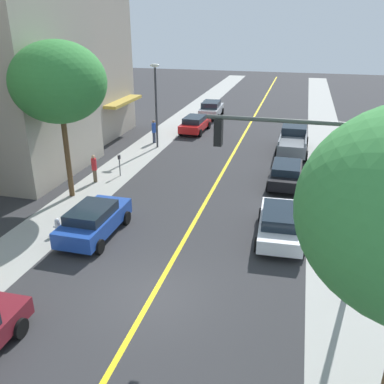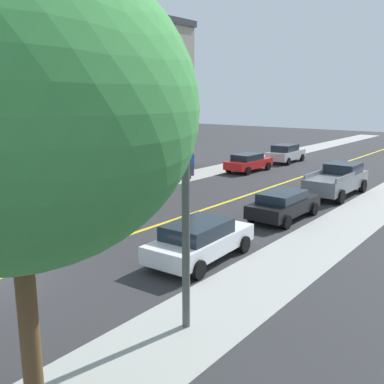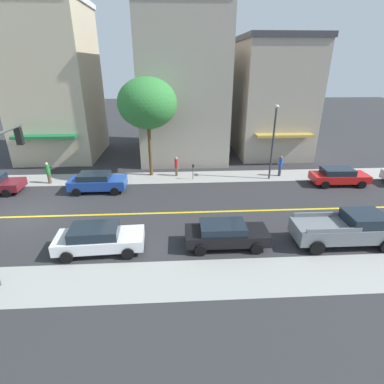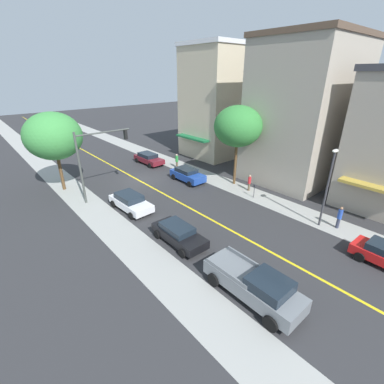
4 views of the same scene
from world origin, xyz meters
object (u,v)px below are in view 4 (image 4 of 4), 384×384
Objects in this scene: fire_hydrant at (197,174)px; black_sedan_right_curb at (179,234)px; blue_sedan_left_curb at (187,174)px; maroon_sedan_left_curb at (149,158)px; parking_meter at (254,189)px; grey_pickup_truck at (255,285)px; traffic_light_mast at (95,154)px; pedestrian_red_shirt at (249,182)px; white_sedan_right_curb at (130,202)px; street_lamp at (329,180)px; pedestrian_green_shirt at (177,161)px; pedestrian_blue_shirt at (339,217)px; street_tree_right_corner at (53,136)px; street_tree_left_near at (238,126)px.

black_sedan_right_curb is at bearing 42.49° from fire_hydrant.
blue_sedan_left_curb is 8.22m from maroon_sedan_left_curb.
grey_pickup_truck is at bearing 37.24° from parking_meter.
pedestrian_red_shirt is at bearing -33.68° from traffic_light_mast.
fire_hydrant is 0.17× the size of white_sedan_right_curb.
street_lamp is at bearing 90.68° from fire_hydrant.
pedestrian_green_shirt is at bearing 143.14° from black_sedan_right_curb.
pedestrian_green_shirt is at bearing 153.19° from grey_pickup_truck.
pedestrian_blue_shirt reaches higher than parking_meter.
maroon_sedan_left_curb is (-11.39, -1.58, -4.82)m from street_tree_right_corner.
grey_pickup_truck reaches higher than white_sedan_right_curb.
traffic_light_mast is at bearing -176.66° from grey_pickup_truck.
maroon_sedan_left_curb is (2.00, -15.80, -0.14)m from parking_meter.
traffic_light_mast is at bearing -9.05° from fire_hydrant.
grey_pickup_truck is (0.05, 13.50, 0.16)m from white_sedan_right_curb.
street_tree_left_near is 12.98m from white_sedan_right_curb.
street_lamp is 18.84m from pedestrian_green_shirt.
pedestrian_red_shirt is (-1.19, 10.60, -0.03)m from pedestrian_green_shirt.
fire_hydrant is 0.46× the size of pedestrian_red_shirt.
grey_pickup_truck is at bearing 44.67° from street_tree_left_near.
maroon_sedan_left_curb reaches higher than black_sedan_right_curb.
street_tree_left_near is 12.58m from pedestrian_blue_shirt.
pedestrian_blue_shirt reaches higher than pedestrian_green_shirt.
pedestrian_blue_shirt is (-2.56, 15.32, 0.19)m from blue_sedan_left_curb.
grey_pickup_truck reaches higher than pedestrian_green_shirt.
pedestrian_red_shirt reaches higher than fire_hydrant.
grey_pickup_truck is at bearing 7.05° from street_lamp.
black_sedan_right_curb reaches higher than fire_hydrant.
fire_hydrant is 0.13× the size of street_lamp.
maroon_sedan_left_curb is at bearing 179.65° from blue_sedan_left_curb.
parking_meter is at bearing 70.28° from street_tree_left_near.
street_tree_right_corner reaches higher than pedestrian_green_shirt.
blue_sedan_left_curb reaches higher than black_sedan_right_curb.
black_sedan_right_curb is at bearing -42.43° from blue_sedan_left_curb.
pedestrian_red_shirt is (-1.39, 6.45, 0.53)m from fire_hydrant.
pedestrian_blue_shirt is (-10.75, 13.37, 0.22)m from white_sedan_right_curb.
fire_hydrant is at bearing -68.09° from street_tree_left_near.
pedestrian_green_shirt is (-13.21, 2.22, -4.62)m from street_tree_right_corner.
parking_meter is 0.79× the size of pedestrian_red_shirt.
pedestrian_green_shirt is 1.05× the size of pedestrian_red_shirt.
pedestrian_red_shirt is at bearing 66.85° from white_sedan_right_curb.
street_lamp is 14.65m from blue_sedan_left_curb.
traffic_light_mast is 1.06× the size of street_lamp.
street_tree_left_near reaches higher than maroon_sedan_left_curb.
pedestrian_green_shirt reaches higher than maroon_sedan_left_curb.
fire_hydrant is (1.69, -4.19, -5.83)m from street_tree_left_near.
street_lamp is at bearing 55.16° from pedestrian_green_shirt.
fire_hydrant is at bearing 94.20° from pedestrian_blue_shirt.
pedestrian_red_shirt is (-3.12, 6.18, 0.13)m from blue_sedan_left_curb.
white_sedan_right_curb is 17.16m from pedestrian_blue_shirt.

